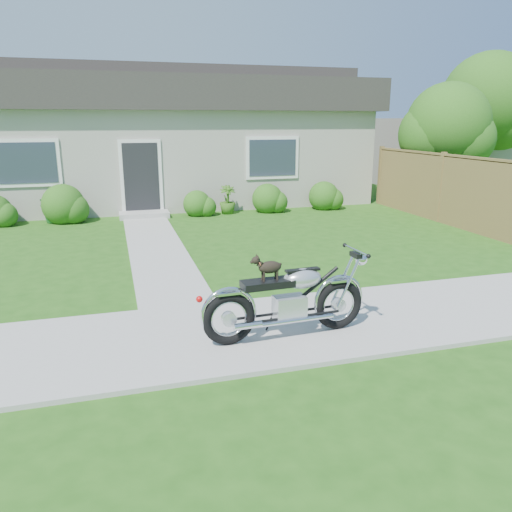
{
  "coord_description": "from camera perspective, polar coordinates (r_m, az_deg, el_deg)",
  "views": [
    {
      "loc": [
        -2.34,
        -5.94,
        2.72
      ],
      "look_at": [
        -0.33,
        1.0,
        0.75
      ],
      "focal_mm": 35.0,
      "sensor_mm": 36.0,
      "label": 1
    }
  ],
  "objects": [
    {
      "name": "ground",
      "position": [
        6.94,
        4.99,
        -7.89
      ],
      "size": [
        80.0,
        80.0,
        0.0
      ],
      "primitive_type": "plane",
      "color": "#235114",
      "rests_on": "ground"
    },
    {
      "name": "sidewalk",
      "position": [
        6.93,
        4.99,
        -7.73
      ],
      "size": [
        24.0,
        2.2,
        0.04
      ],
      "primitive_type": "cube",
      "color": "#9E9B93",
      "rests_on": "ground"
    },
    {
      "name": "walkway",
      "position": [
        11.3,
        -11.39,
        1.1
      ],
      "size": [
        1.2,
        8.0,
        0.03
      ],
      "primitive_type": "cube",
      "color": "#9E9B93",
      "rests_on": "ground"
    },
    {
      "name": "house",
      "position": [
        18.09,
        -8.93,
        13.29
      ],
      "size": [
        12.6,
        7.03,
        4.5
      ],
      "color": "#B5AFA4",
      "rests_on": "ground"
    },
    {
      "name": "fence",
      "position": [
        14.64,
        20.36,
        7.33
      ],
      "size": [
        0.12,
        6.62,
        1.9
      ],
      "color": "olive",
      "rests_on": "ground"
    },
    {
      "name": "tree_near",
      "position": [
        16.84,
        21.52,
        13.39
      ],
      "size": [
        2.58,
        2.52,
        3.86
      ],
      "color": "#3D2B1C",
      "rests_on": "ground"
    },
    {
      "name": "tree_far",
      "position": [
        20.49,
        25.41,
        15.38
      ],
      "size": [
        3.32,
        3.32,
        5.1
      ],
      "color": "#3D2B1C",
      "rests_on": "ground"
    },
    {
      "name": "shrub_row",
      "position": [
        14.69,
        -10.52,
        5.99
      ],
      "size": [
        10.37,
        1.14,
        1.14
      ],
      "color": "#2C5D18",
      "rests_on": "ground"
    },
    {
      "name": "potted_plant_left",
      "position": [
        14.77,
        -22.45,
        5.02
      ],
      "size": [
        0.89,
        0.84,
        0.78
      ],
      "primitive_type": "imported",
      "rotation": [
        0.0,
        0.0,
        2.71
      ],
      "color": "#16551C",
      "rests_on": "ground"
    },
    {
      "name": "potted_plant_right",
      "position": [
        15.04,
        -3.29,
        6.45
      ],
      "size": [
        0.49,
        0.49,
        0.85
      ],
      "primitive_type": "imported",
      "rotation": [
        0.0,
        0.0,
        0.04
      ],
      "color": "#35631B",
      "rests_on": "ground"
    },
    {
      "name": "motorcycle_with_dog",
      "position": [
        6.33,
        3.87,
        -4.97
      ],
      "size": [
        2.22,
        0.6,
        1.1
      ],
      "rotation": [
        0.0,
        0.0,
        0.05
      ],
      "color": "black",
      "rests_on": "sidewalk"
    }
  ]
}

